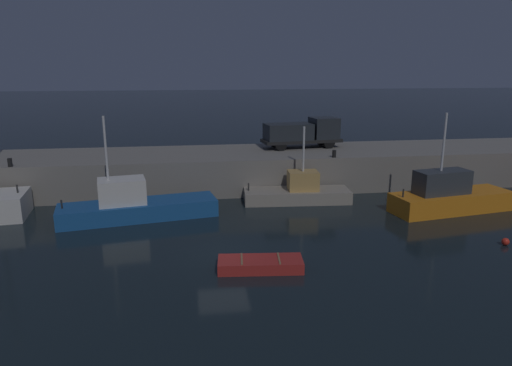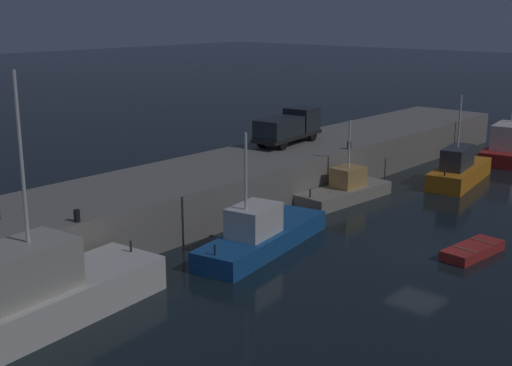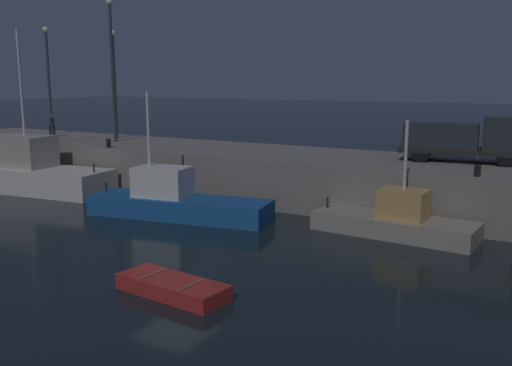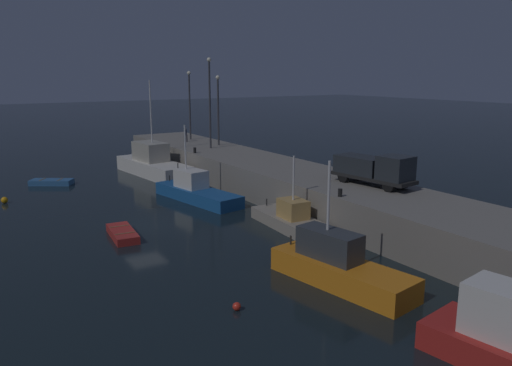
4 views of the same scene
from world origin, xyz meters
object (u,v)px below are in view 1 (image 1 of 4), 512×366
at_px(utility_truck, 303,132).
at_px(bollard_west, 10,163).
at_px(mooring_buoy_near, 505,242).
at_px(bollard_central, 334,154).
at_px(dinghy_orange_near, 260,264).
at_px(fishing_trawler_red, 135,205).
at_px(fishing_boat_blue, 298,192).
at_px(fishing_boat_black, 449,197).

xyz_separation_m(utility_truck, bollard_west, (-20.25, -4.28, -0.95)).
bearing_deg(mooring_buoy_near, bollard_west, 158.09).
bearing_deg(mooring_buoy_near, bollard_central, 117.37).
bearing_deg(dinghy_orange_near, fishing_trawler_red, 127.33).
bearing_deg(utility_truck, bollard_west, -168.07).
distance_m(fishing_boat_blue, utility_truck, 6.97).
distance_m(fishing_trawler_red, fishing_boat_black, 19.36).
relative_size(fishing_boat_blue, utility_truck, 1.13).
xyz_separation_m(fishing_boat_blue, bollard_central, (2.97, 1.74, 2.22)).
relative_size(mooring_buoy_near, bollard_central, 0.74).
bearing_deg(dinghy_orange_near, mooring_buoy_near, 4.91).
xyz_separation_m(dinghy_orange_near, bollard_central, (7.14, 12.10, 2.62)).
bearing_deg(utility_truck, fishing_boat_blue, -106.21).
relative_size(fishing_boat_blue, dinghy_orange_near, 1.84).
relative_size(fishing_trawler_red, mooring_buoy_near, 25.02).
relative_size(mooring_buoy_near, bollard_west, 0.69).
relative_size(bollard_west, bollard_central, 1.07).
height_order(fishing_trawler_red, mooring_buoy_near, fishing_trawler_red).
bearing_deg(fishing_boat_blue, mooring_buoy_near, -46.92).
bearing_deg(mooring_buoy_near, utility_truck, 114.48).
relative_size(dinghy_orange_near, utility_truck, 0.61).
height_order(bollard_west, bollard_central, bollard_west).
distance_m(fishing_boat_blue, dinghy_orange_near, 11.18).
height_order(dinghy_orange_near, mooring_buoy_near, dinghy_orange_near).
height_order(fishing_boat_black, dinghy_orange_near, fishing_boat_black).
height_order(fishing_boat_blue, mooring_buoy_near, fishing_boat_blue).
bearing_deg(fishing_boat_black, dinghy_orange_near, -152.08).
bearing_deg(fishing_boat_blue, bollard_central, 30.39).
bearing_deg(bollard_west, fishing_boat_black, -10.65).
distance_m(fishing_boat_blue, bollard_west, 18.73).
bearing_deg(utility_truck, fishing_boat_black, -52.97).
height_order(mooring_buoy_near, bollard_west, bollard_west).
distance_m(fishing_trawler_red, fishing_boat_blue, 10.68).
xyz_separation_m(mooring_buoy_near, utility_truck, (-6.93, 15.21, 3.65)).
bearing_deg(bollard_west, mooring_buoy_near, -21.91).
height_order(dinghy_orange_near, bollard_central, bollard_central).
height_order(dinghy_orange_near, utility_truck, utility_truck).
relative_size(mooring_buoy_near, utility_truck, 0.06).
distance_m(fishing_trawler_red, bollard_west, 9.13).
relative_size(fishing_trawler_red, bollard_west, 17.32).
distance_m(fishing_trawler_red, bollard_central, 14.13).
bearing_deg(fishing_boat_black, bollard_west, 169.35).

